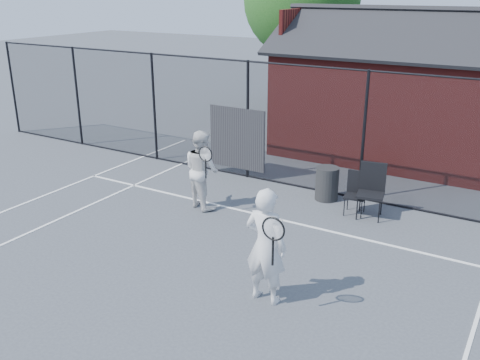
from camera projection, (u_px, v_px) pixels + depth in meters
The scene contains 10 objects.
ground at pixel (202, 284), 8.92m from camera, with size 80.00×80.00×0.00m, color #42464C.
court_lines at pixel (151, 324), 7.85m from camera, with size 11.02×18.00×0.01m.
fence at pixel (310, 132), 12.61m from camera, with size 22.04×3.00×3.00m.
clubhouse at pixel (392, 99), 15.41m from camera, with size 6.50×4.36×4.19m.
tree_left at pixel (302, 0), 20.56m from camera, with size 4.48×4.48×6.44m.
player_front at pixel (266, 246), 8.16m from camera, with size 0.85×0.63×1.88m.
player_back at pixel (202, 169), 11.77m from camera, with size 1.04×0.93×1.76m.
chair_left at pixel (355, 194), 11.50m from camera, with size 0.44×0.46×0.92m, color black.
chair_right at pixel (371, 192), 11.31m from camera, with size 0.55×0.57×1.14m, color black.
waste_bin at pixel (327, 183), 12.34m from camera, with size 0.53×0.53×0.78m, color #252525.
Camera 1 is at (4.53, -6.37, 4.68)m, focal length 40.00 mm.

